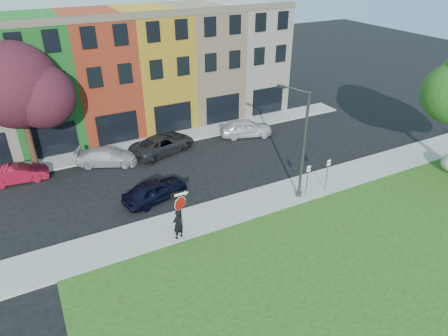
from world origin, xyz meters
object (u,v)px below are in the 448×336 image
man (178,224)px  sedan_near (155,190)px  street_lamp (301,146)px  stop_sign (180,204)px

man → sedan_near: bearing=-109.8°
street_lamp → stop_sign: bearing=165.7°
sedan_near → street_lamp: bearing=-129.3°
sedan_near → street_lamp: street_lamp is taller
man → stop_sign: bearing=-153.1°
man → sedan_near: (0.17, 4.58, -0.30)m
stop_sign → sedan_near: stop_sign is taller
man → street_lamp: bearing=166.5°
stop_sign → man: size_ratio=1.53×
stop_sign → street_lamp: (8.47, 0.32, 1.62)m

